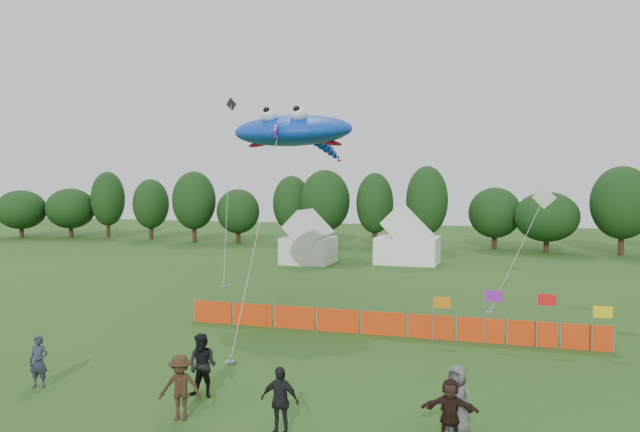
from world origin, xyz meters
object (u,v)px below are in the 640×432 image
(spectator_b, at_px, (202,366))
(spectator_a, at_px, (39,362))
(tent_left, at_px, (309,242))
(spectator_e, at_px, (457,400))
(spectator_c, at_px, (180,387))
(tent_right, at_px, (408,242))
(stingray_kite, at_px, (296,132))
(spectator_f, at_px, (450,409))
(spectator_d, at_px, (280,401))
(barrier_fence, at_px, (383,324))

(spectator_b, bearing_deg, spectator_a, -169.87)
(tent_left, bearing_deg, spectator_e, -65.32)
(spectator_a, bearing_deg, spectator_e, -11.58)
(spectator_c, bearing_deg, spectator_b, 83.80)
(tent_right, xyz_separation_m, spectator_e, (6.83, -33.79, -0.86))
(spectator_a, xyz_separation_m, stingray_kite, (3.15, 15.52, 8.36))
(tent_left, distance_m, stingray_kite, 18.37)
(spectator_a, distance_m, spectator_b, 5.41)
(spectator_b, relative_size, spectator_f, 1.25)
(spectator_f, bearing_deg, spectator_a, 175.37)
(spectator_a, relative_size, spectator_c, 0.93)
(tent_left, bearing_deg, spectator_a, -87.23)
(spectator_e, bearing_deg, spectator_d, -137.10)
(spectator_a, relative_size, stingray_kite, 0.08)
(spectator_b, height_order, spectator_e, spectator_b)
(spectator_d, bearing_deg, spectator_b, 152.17)
(spectator_f, bearing_deg, spectator_b, 169.00)
(spectator_f, bearing_deg, tent_right, 97.35)
(tent_left, relative_size, tent_right, 0.79)
(spectator_d, height_order, spectator_f, spectator_d)
(tent_right, xyz_separation_m, barrier_fence, (2.91, -24.05, -1.27))
(tent_right, distance_m, spectator_f, 34.82)
(tent_right, relative_size, spectator_c, 2.77)
(spectator_e, bearing_deg, stingray_kite, 147.71)
(barrier_fence, distance_m, spectator_f, 10.79)
(tent_left, distance_m, spectator_a, 31.70)
(spectator_a, bearing_deg, spectator_d, -20.37)
(spectator_c, bearing_deg, spectator_f, -8.48)
(tent_right, distance_m, stingray_kite, 20.09)
(barrier_fence, relative_size, stingray_kite, 0.92)
(tent_left, xyz_separation_m, spectator_f, (14.32, -31.85, -0.97))
(tent_left, relative_size, spectator_c, 2.19)
(spectator_a, bearing_deg, tent_right, 67.52)
(spectator_c, height_order, stingray_kite, stingray_kite)
(spectator_d, bearing_deg, spectator_c, -179.92)
(tent_left, relative_size, spectator_e, 2.16)
(spectator_a, xyz_separation_m, spectator_e, (12.94, 0.16, 0.08))
(tent_right, relative_size, spectator_d, 2.78)
(spectator_c, relative_size, stingray_kite, 0.09)
(tent_left, height_order, spectator_f, tent_left)
(spectator_b, bearing_deg, barrier_fence, 70.41)
(spectator_e, distance_m, stingray_kite, 20.01)
(spectator_c, distance_m, spectator_f, 7.20)
(spectator_a, height_order, spectator_c, spectator_c)
(spectator_f, bearing_deg, barrier_fence, 106.77)
(spectator_b, bearing_deg, tent_right, 90.90)
(spectator_a, height_order, spectator_d, spectator_d)
(tent_left, distance_m, spectator_b, 31.67)
(spectator_a, distance_m, spectator_e, 12.94)
(tent_right, relative_size, spectator_b, 2.58)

